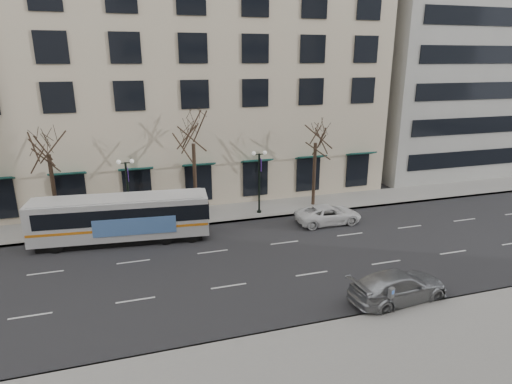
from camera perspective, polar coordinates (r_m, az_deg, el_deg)
name	(u,v)px	position (r m, az deg, el deg)	size (l,w,h in m)	color
ground	(220,268)	(26.29, -4.82, -10.00)	(160.00, 160.00, 0.00)	black
sidewalk_far	(256,210)	(35.41, 0.04, -2.41)	(80.00, 4.00, 0.15)	gray
building_hotel	(150,59)	(43.97, -13.93, 16.82)	(40.00, 20.00, 24.00)	#C4B196
building_office	(453,8)	(57.42, 24.80, 21.35)	(25.00, 20.00, 35.00)	#999993
tree_far_left	(47,141)	(32.60, -26.15, 6.14)	(3.60, 3.60, 8.34)	black
tree_far_mid	(193,131)	(32.45, -8.42, 8.05)	(3.60, 3.60, 8.55)	black
tree_far_right	(316,131)	(35.36, 8.00, 8.04)	(3.60, 3.60, 8.06)	black
lamp_post_left	(128,190)	(32.41, -16.70, 0.28)	(1.22, 0.45, 5.21)	black
lamp_post_right	(259,179)	(33.81, 0.45, 1.73)	(1.22, 0.45, 5.21)	black
city_bus	(122,217)	(30.51, -17.38, -3.24)	(11.92, 3.67, 3.18)	silver
silver_car	(399,286)	(23.84, 18.47, -11.84)	(2.21, 5.44, 1.58)	#A1A3A8
white_pickup	(328,214)	(33.10, 9.64, -2.96)	(2.32, 5.03, 1.40)	white
pay_station	(391,295)	(22.28, 17.57, -12.95)	(0.33, 0.26, 1.34)	gray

